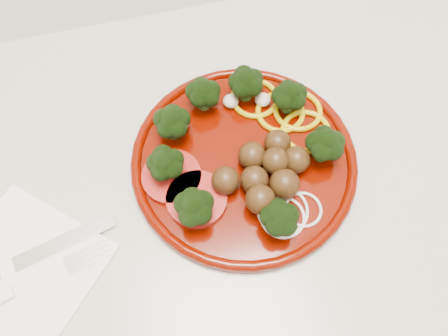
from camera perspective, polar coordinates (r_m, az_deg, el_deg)
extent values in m
cube|color=silver|center=(1.02, -4.36, -12.74)|extent=(2.40, 0.60, 0.87)
cube|color=#B0AEA7|center=(0.60, -7.30, -2.16)|extent=(2.40, 0.60, 0.03)
cylinder|color=#460700|center=(0.58, 2.60, 0.89)|extent=(0.30, 0.30, 0.01)
torus|color=#460700|center=(0.58, 2.62, 1.17)|extent=(0.30, 0.30, 0.01)
sphere|color=#3F280F|center=(0.56, 9.42, 1.12)|extent=(0.04, 0.04, 0.04)
sphere|color=#3F280F|center=(0.56, 3.68, 1.67)|extent=(0.04, 0.04, 0.04)
sphere|color=#3F280F|center=(0.54, 0.19, -1.57)|extent=(0.04, 0.04, 0.04)
sphere|color=#3F280F|center=(0.56, 6.68, 0.73)|extent=(0.04, 0.04, 0.04)
sphere|color=#3F280F|center=(0.53, 4.70, -4.32)|extent=(0.04, 0.04, 0.04)
sphere|color=#3F280F|center=(0.55, 4.00, -1.48)|extent=(0.04, 0.04, 0.04)
sphere|color=#3F280F|center=(0.55, 7.90, -2.09)|extent=(0.04, 0.04, 0.04)
sphere|color=#3F280F|center=(0.57, 7.00, 3.34)|extent=(0.04, 0.04, 0.04)
torus|color=#BB9A07|center=(0.62, 7.36, 7.26)|extent=(0.07, 0.07, 0.01)
torus|color=#BB9A07|center=(0.61, 10.65, 4.74)|extent=(0.07, 0.07, 0.01)
torus|color=#BB9A07|center=(0.63, 4.04, 9.09)|extent=(0.07, 0.07, 0.01)
torus|color=#BB9A07|center=(0.62, 9.61, 7.42)|extent=(0.07, 0.07, 0.01)
cylinder|color=#720A07|center=(0.57, -6.86, -1.10)|extent=(0.08, 0.08, 0.01)
cylinder|color=#720A07|center=(0.55, -3.60, -4.04)|extent=(0.08, 0.08, 0.01)
torus|color=beige|center=(0.55, 7.66, -6.37)|extent=(0.06, 0.06, 0.00)
torus|color=beige|center=(0.56, 10.30, -5.33)|extent=(0.05, 0.05, 0.00)
torus|color=beige|center=(0.55, 7.65, -5.44)|extent=(0.07, 0.07, 0.00)
ellipsoid|color=#C6B793|center=(0.62, 0.91, 8.68)|extent=(0.02, 0.02, 0.02)
ellipsoid|color=#C6B793|center=(0.60, -5.62, 5.76)|extent=(0.02, 0.02, 0.02)
ellipsoid|color=#C6B793|center=(0.62, 5.07, 8.82)|extent=(0.02, 0.02, 0.02)
cube|color=white|center=(0.59, -25.10, -12.35)|extent=(0.24, 0.24, 0.00)
cube|color=silver|center=(0.58, -20.13, -9.02)|extent=(0.13, 0.05, 0.00)
cube|color=silver|center=(0.56, -18.65, -11.48)|extent=(0.03, 0.03, 0.00)
cube|color=silver|center=(0.56, -15.72, -11.26)|extent=(0.03, 0.01, 0.00)
cube|color=silver|center=(0.56, -15.95, -10.67)|extent=(0.03, 0.01, 0.00)
cube|color=silver|center=(0.56, -16.18, -10.09)|extent=(0.03, 0.01, 0.00)
cube|color=silver|center=(0.56, -16.41, -9.51)|extent=(0.03, 0.01, 0.00)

